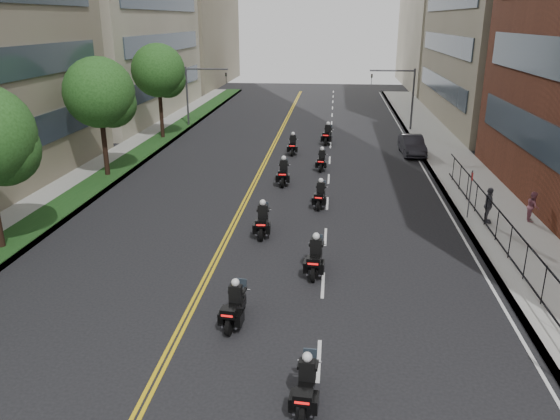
# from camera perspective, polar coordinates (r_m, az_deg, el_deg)

# --- Properties ---
(sidewalk_right) EXTENTS (4.00, 90.00, 0.15)m
(sidewalk_right) POSITION_cam_1_polar(r_m,az_deg,el_deg) (36.52, 19.06, 2.83)
(sidewalk_right) COLOR gray
(sidewalk_right) RESTS_ON ground
(sidewalk_left) EXTENTS (4.00, 90.00, 0.15)m
(sidewalk_left) POSITION_cam_1_polar(r_m,az_deg,el_deg) (38.70, -18.06, 3.83)
(sidewalk_left) COLOR gray
(sidewalk_left) RESTS_ON ground
(grass_strip) EXTENTS (2.00, 90.00, 0.04)m
(grass_strip) POSITION_cam_1_polar(r_m,az_deg,el_deg) (38.36, -16.98, 3.96)
(grass_strip) COLOR #153B15
(grass_strip) RESTS_ON sidewalk_left
(iron_fence) EXTENTS (0.05, 28.00, 1.50)m
(iron_fence) POSITION_cam_1_polar(r_m,az_deg,el_deg) (24.15, 23.56, -3.96)
(iron_fence) COLOR black
(iron_fence) RESTS_ON sidewalk_right
(street_trees) EXTENTS (4.40, 38.40, 7.98)m
(street_trees) POSITION_cam_1_polar(r_m,az_deg,el_deg) (31.63, -21.93, 9.50)
(street_trees) COLOR black
(street_trees) RESTS_ON ground
(traffic_signal_right) EXTENTS (4.09, 0.20, 5.60)m
(traffic_signal_right) POSITION_cam_1_polar(r_m,az_deg,el_deg) (51.86, 12.69, 12.13)
(traffic_signal_right) COLOR #3F3F44
(traffic_signal_right) RESTS_ON ground
(traffic_signal_left) EXTENTS (4.09, 0.20, 5.60)m
(traffic_signal_left) POSITION_cam_1_polar(r_m,az_deg,el_deg) (53.11, -8.70, 12.53)
(traffic_signal_left) COLOR #3F3F44
(traffic_signal_left) RESTS_ON ground
(motorcycle_1) EXTENTS (0.55, 2.15, 1.59)m
(motorcycle_1) POSITION_cam_1_polar(r_m,az_deg,el_deg) (15.14, 2.75, -17.93)
(motorcycle_1) COLOR black
(motorcycle_1) RESTS_ON ground
(motorcycle_2) EXTENTS (0.63, 2.21, 1.63)m
(motorcycle_2) POSITION_cam_1_polar(r_m,az_deg,el_deg) (18.67, -4.74, -10.06)
(motorcycle_2) COLOR black
(motorcycle_2) RESTS_ON ground
(motorcycle_3) EXTENTS (0.59, 2.34, 1.72)m
(motorcycle_3) POSITION_cam_1_polar(r_m,az_deg,el_deg) (22.10, 3.71, -5.04)
(motorcycle_3) COLOR black
(motorcycle_3) RESTS_ON ground
(motorcycle_4) EXTENTS (0.56, 2.35, 1.74)m
(motorcycle_4) POSITION_cam_1_polar(r_m,az_deg,el_deg) (25.96, -1.83, -1.21)
(motorcycle_4) COLOR black
(motorcycle_4) RESTS_ON ground
(motorcycle_5) EXTENTS (0.59, 2.18, 1.61)m
(motorcycle_5) POSITION_cam_1_polar(r_m,az_deg,el_deg) (29.97, 4.23, 1.49)
(motorcycle_5) COLOR black
(motorcycle_5) RESTS_ON ground
(motorcycle_6) EXTENTS (0.57, 2.44, 1.80)m
(motorcycle_6) POSITION_cam_1_polar(r_m,az_deg,el_deg) (34.04, 0.37, 3.87)
(motorcycle_6) COLOR black
(motorcycle_6) RESTS_ON ground
(motorcycle_7) EXTENTS (0.53, 2.15, 1.59)m
(motorcycle_7) POSITION_cam_1_polar(r_m,az_deg,el_deg) (37.51, 4.38, 5.14)
(motorcycle_7) COLOR black
(motorcycle_7) RESTS_ON ground
(motorcycle_8) EXTENTS (0.53, 2.30, 1.70)m
(motorcycle_8) POSITION_cam_1_polar(r_m,az_deg,el_deg) (41.90, 1.35, 6.76)
(motorcycle_8) COLOR black
(motorcycle_8) RESTS_ON ground
(motorcycle_9) EXTENTS (0.76, 2.48, 1.83)m
(motorcycle_9) POSITION_cam_1_polar(r_m,az_deg,el_deg) (45.58, 4.99, 7.79)
(motorcycle_9) COLOR black
(motorcycle_9) RESTS_ON ground
(parked_sedan) EXTENTS (1.75, 4.49, 1.46)m
(parked_sedan) POSITION_cam_1_polar(r_m,az_deg,el_deg) (42.93, 13.64, 6.61)
(parked_sedan) COLOR black
(parked_sedan) RESTS_ON ground
(pedestrian_b) EXTENTS (0.70, 0.83, 1.51)m
(pedestrian_b) POSITION_cam_1_polar(r_m,az_deg,el_deg) (30.15, 24.91, 0.35)
(pedestrian_b) COLOR #955161
(pedestrian_b) RESTS_ON sidewalk_right
(pedestrian_c) EXTENTS (0.58, 1.11, 1.81)m
(pedestrian_c) POSITION_cam_1_polar(r_m,az_deg,el_deg) (28.97, 20.96, 0.47)
(pedestrian_c) COLOR #45454E
(pedestrian_c) RESTS_ON sidewalk_right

